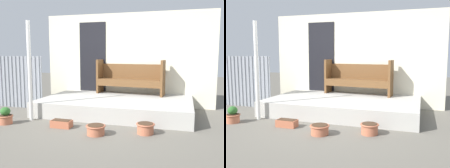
{
  "view_description": "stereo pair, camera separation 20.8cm",
  "coord_description": "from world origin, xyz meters",
  "views": [
    {
      "loc": [
        1.77,
        -4.81,
        1.47
      ],
      "look_at": [
        0.23,
        0.37,
        0.81
      ],
      "focal_mm": 40.0,
      "sensor_mm": 36.0,
      "label": 1
    },
    {
      "loc": [
        1.97,
        -4.75,
        1.47
      ],
      "look_at": [
        0.23,
        0.37,
        0.81
      ],
      "focal_mm": 40.0,
      "sensor_mm": 36.0,
      "label": 2
    }
  ],
  "objects": [
    {
      "name": "bench",
      "position": [
        0.32,
        1.85,
        0.84
      ],
      "size": [
        1.88,
        0.57,
        0.94
      ],
      "rotation": [
        0.0,
        0.0,
        -0.09
      ],
      "color": "brown",
      "rests_on": "porch_slab"
    },
    {
      "name": "planter_box_rect",
      "position": [
        -0.58,
        -0.44,
        0.08
      ],
      "size": [
        0.41,
        0.21,
        0.15
      ],
      "color": "#B26042",
      "rests_on": "ground_plane"
    },
    {
      "name": "flower_pot_left",
      "position": [
        -1.83,
        -0.55,
        0.16
      ],
      "size": [
        0.31,
        0.31,
        0.36
      ],
      "color": "#B76647",
      "rests_on": "ground_plane"
    },
    {
      "name": "ground_plane",
      "position": [
        0.0,
        0.0,
        0.0
      ],
      "size": [
        24.0,
        24.0,
        0.0
      ],
      "primitive_type": "plane",
      "color": "#666056"
    },
    {
      "name": "porch_slab",
      "position": [
        0.13,
        1.05,
        0.18
      ],
      "size": [
        3.65,
        2.1,
        0.36
      ],
      "color": "#B2AFA8",
      "rests_on": "ground_plane"
    },
    {
      "name": "flower_pot_right",
      "position": [
        1.09,
        -0.37,
        0.11
      ],
      "size": [
        0.35,
        0.35,
        0.2
      ],
      "color": "#B76647",
      "rests_on": "ground_plane"
    },
    {
      "name": "flower_pot_middle",
      "position": [
        0.24,
        -0.68,
        0.1
      ],
      "size": [
        0.37,
        0.37,
        0.18
      ],
      "color": "#B76647",
      "rests_on": "ground_plane"
    },
    {
      "name": "fence_corrugated",
      "position": [
        -3.08,
        0.93,
        0.7
      ],
      "size": [
        2.42,
        0.05,
        1.4
      ],
      "color": "gray",
      "rests_on": "ground_plane"
    },
    {
      "name": "house_wall",
      "position": [
        0.09,
        2.13,
        1.3
      ],
      "size": [
        4.85,
        0.08,
        2.6
      ],
      "color": "beige",
      "rests_on": "ground_plane"
    },
    {
      "name": "support_post",
      "position": [
        -1.48,
        -0.14,
        1.09
      ],
      "size": [
        0.08,
        0.08,
        2.17
      ],
      "color": "white",
      "rests_on": "ground_plane"
    }
  ]
}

